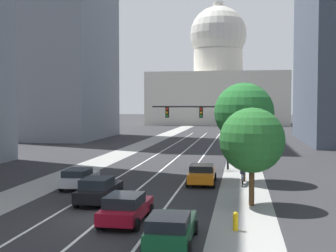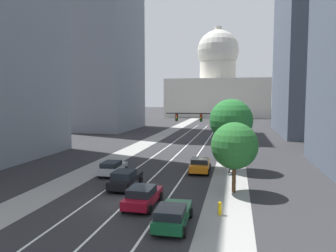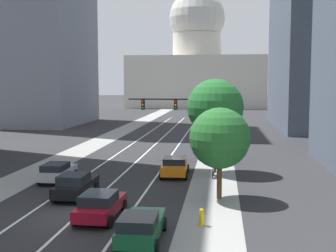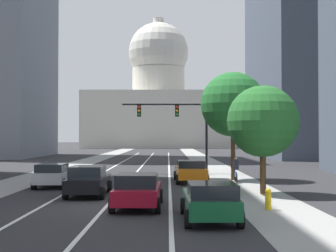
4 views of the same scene
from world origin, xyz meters
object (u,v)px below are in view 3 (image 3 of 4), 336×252
at_px(car_crimson, 100,205).
at_px(fire_hydrant, 202,217).
at_px(traffic_signal_mast, 178,112).
at_px(street_tree_far_right, 215,107).
at_px(car_green, 141,226).
at_px(cyclist, 213,166).
at_px(car_black, 76,185).
at_px(car_orange, 175,166).
at_px(street_tree_mid_right, 220,138).
at_px(car_silver, 57,171).
at_px(capitol_building, 197,64).

distance_m(car_crimson, fire_hydrant, 5.53).
xyz_separation_m(traffic_signal_mast, street_tree_far_right, (3.64, -6.06, 0.85)).
bearing_deg(car_green, cyclist, -12.66).
bearing_deg(car_black, street_tree_far_right, -44.35).
bearing_deg(car_crimson, traffic_signal_mast, -5.67).
xyz_separation_m(car_orange, traffic_signal_mast, (-0.54, 7.73, 3.74)).
relative_size(traffic_signal_mast, street_tree_mid_right, 1.23).
distance_m(car_green, car_silver, 14.29).
bearing_deg(street_tree_far_right, capitol_building, 94.16).
bearing_deg(street_tree_mid_right, car_green, -113.71).
bearing_deg(capitol_building, street_tree_far_right, -85.84).
bearing_deg(car_orange, street_tree_mid_right, -153.91).
distance_m(car_orange, car_green, 14.71).
bearing_deg(fire_hydrant, traffic_signal_mast, 99.24).
xyz_separation_m(capitol_building, street_tree_mid_right, (7.77, -109.11, -9.23)).
bearing_deg(car_silver, street_tree_mid_right, -107.44).
relative_size(capitol_building, car_black, 8.83).
distance_m(car_green, fire_hydrant, 3.79).
bearing_deg(street_tree_mid_right, car_black, -175.80).
xyz_separation_m(capitol_building, traffic_signal_mast, (3.69, -94.72, -8.60)).
bearing_deg(cyclist, street_tree_far_right, 0.30).
height_order(car_crimson, street_tree_mid_right, street_tree_mid_right).
xyz_separation_m(car_green, cyclist, (3.03, 14.56, 0.09)).
distance_m(capitol_building, street_tree_far_right, 101.35).
distance_m(capitol_building, car_crimson, 114.65).
bearing_deg(car_orange, car_crimson, 164.34).
bearing_deg(car_green, street_tree_far_right, -11.62).
distance_m(cyclist, street_tree_mid_right, 7.19).
distance_m(car_orange, car_silver, 9.04).
distance_m(car_black, street_tree_mid_right, 9.70).
relative_size(capitol_building, fire_hydrant, 44.96).
bearing_deg(fire_hydrant, cyclist, 88.30).
bearing_deg(traffic_signal_mast, street_tree_mid_right, -74.17).
relative_size(car_silver, street_tree_mid_right, 0.71).
bearing_deg(street_tree_mid_right, car_crimson, -142.59).
height_order(car_orange, street_tree_mid_right, street_tree_mid_right).
distance_m(car_crimson, street_tree_mid_right, 8.59).
bearing_deg(cyclist, fire_hydrant, -179.19).
bearing_deg(car_silver, car_orange, -70.64).
bearing_deg(traffic_signal_mast, car_orange, -86.00).
bearing_deg(traffic_signal_mast, capitol_building, 92.23).
xyz_separation_m(car_black, street_tree_mid_right, (9.18, 0.67, 3.08)).
relative_size(car_orange, car_silver, 1.11).
height_order(car_crimson, traffic_signal_mast, traffic_signal_mast).
height_order(car_orange, cyclist, cyclist).
xyz_separation_m(car_green, street_tree_far_right, (3.10, 16.38, 4.60)).
relative_size(car_orange, cyclist, 2.66).
bearing_deg(street_tree_far_right, cyclist, -92.22).
height_order(traffic_signal_mast, street_tree_far_right, street_tree_far_right).
height_order(car_green, cyclist, cyclist).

